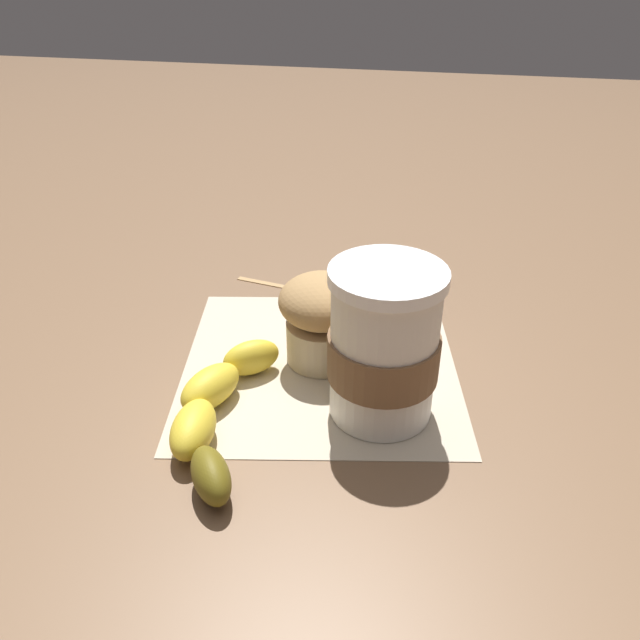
# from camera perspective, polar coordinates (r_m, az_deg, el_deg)

# --- Properties ---
(ground_plane) EXTENTS (3.00, 3.00, 0.00)m
(ground_plane) POSITION_cam_1_polar(r_m,az_deg,el_deg) (0.58, -0.00, -4.10)
(ground_plane) COLOR brown
(paper_napkin) EXTENTS (0.29, 0.29, 0.00)m
(paper_napkin) POSITION_cam_1_polar(r_m,az_deg,el_deg) (0.58, -0.00, -4.04)
(paper_napkin) COLOR beige
(paper_napkin) RESTS_ON ground_plane
(coffee_cup) EXTENTS (0.09, 0.09, 0.13)m
(coffee_cup) POSITION_cam_1_polar(r_m,az_deg,el_deg) (0.50, 5.85, -2.41)
(coffee_cup) COLOR silver
(coffee_cup) RESTS_ON paper_napkin
(muffin) EXTENTS (0.08, 0.08, 0.09)m
(muffin) POSITION_cam_1_polar(r_m,az_deg,el_deg) (0.56, 0.05, 0.37)
(muffin) COLOR beige
(muffin) RESTS_ON paper_napkin
(banana) EXTENTS (0.09, 0.20, 0.03)m
(banana) POSITION_cam_1_polar(r_m,az_deg,el_deg) (0.51, -9.59, -7.94)
(banana) COLOR yellow
(banana) RESTS_ON paper_napkin
(wooden_stirrer) EXTENTS (0.11, 0.03, 0.00)m
(wooden_stirrer) POSITION_cam_1_polar(r_m,az_deg,el_deg) (0.71, -3.55, 3.13)
(wooden_stirrer) COLOR tan
(wooden_stirrer) RESTS_ON ground_plane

